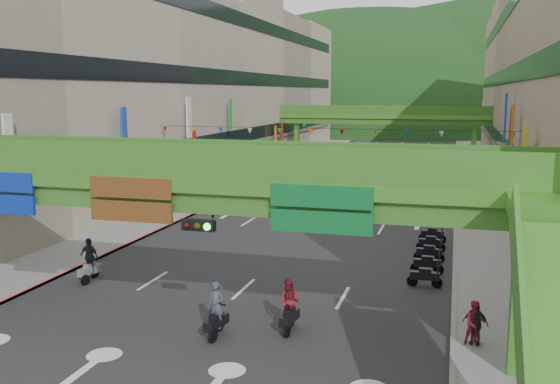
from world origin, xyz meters
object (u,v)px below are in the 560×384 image
object	(u,v)px
car_yellow	(384,180)
pedestrian_red	(475,327)
overpass_near	(204,200)
scooter_rider_mid	(290,305)
scooter_rider_near	(216,311)
car_silver	(289,181)

from	to	relation	value
car_yellow	pedestrian_red	bearing A→B (deg)	-74.66
car_yellow	overpass_near	bearing A→B (deg)	-88.46
pedestrian_red	scooter_rider_mid	bearing A→B (deg)	168.14
overpass_near	scooter_rider_near	world-z (taller)	overpass_near
overpass_near	car_silver	bearing A→B (deg)	100.50
scooter_rider_near	scooter_rider_mid	world-z (taller)	scooter_rider_near
scooter_rider_mid	pedestrian_red	bearing A→B (deg)	2.58
car_silver	scooter_rider_mid	bearing A→B (deg)	-78.01
scooter_rider_mid	car_silver	world-z (taller)	scooter_rider_mid
scooter_rider_mid	car_silver	xyz separation A→B (m)	(-9.00, 33.62, -0.34)
overpass_near	pedestrian_red	bearing A→B (deg)	16.45
overpass_near	car_yellow	size ratio (longest dim) A/B	6.93
car_yellow	scooter_rider_mid	bearing A→B (deg)	-84.93
scooter_rider_mid	car_silver	bearing A→B (deg)	104.98
car_silver	car_yellow	distance (m)	8.76
scooter_rider_near	car_silver	distance (m)	35.44
scooter_rider_near	pedestrian_red	size ratio (longest dim) A/B	1.34
overpass_near	car_silver	size ratio (longest dim) A/B	6.80
car_silver	car_yellow	size ratio (longest dim) A/B	1.02
scooter_rider_near	car_yellow	world-z (taller)	scooter_rider_near
overpass_near	scooter_rider_near	bearing A→B (deg)	94.03
scooter_rider_near	car_yellow	xyz separation A→B (m)	(1.77, 37.45, -0.27)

